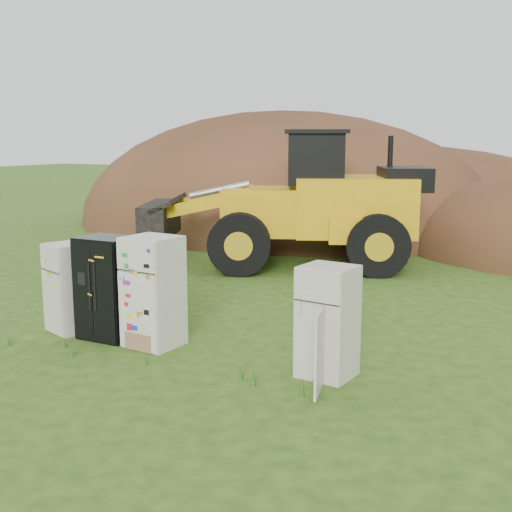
{
  "coord_description": "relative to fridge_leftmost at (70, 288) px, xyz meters",
  "views": [
    {
      "loc": [
        5.56,
        -8.35,
        3.4
      ],
      "look_at": [
        0.24,
        2.0,
        1.27
      ],
      "focal_mm": 45.0,
      "sensor_mm": 36.0,
      "label": 1
    }
  ],
  "objects": [
    {
      "name": "ground",
      "position": [
        2.47,
        -0.03,
        -0.79
      ],
      "size": [
        120.0,
        120.0,
        0.0
      ],
      "primitive_type": "plane",
      "color": "#244B14",
      "rests_on": "ground"
    },
    {
      "name": "fridge_leftmost",
      "position": [
        0.0,
        0.0,
        0.0
      ],
      "size": [
        0.89,
        0.87,
        1.59
      ],
      "primitive_type": null,
      "rotation": [
        0.0,
        0.0,
        -0.35
      ],
      "color": "silver",
      "rests_on": "ground"
    },
    {
      "name": "fridge_black_side",
      "position": [
        0.86,
        0.01,
        0.09
      ],
      "size": [
        0.92,
        0.73,
        1.76
      ],
      "primitive_type": null,
      "rotation": [
        0.0,
        0.0,
        0.0
      ],
      "color": "black",
      "rests_on": "ground"
    },
    {
      "name": "fridge_sticker",
      "position": [
        1.81,
        0.01,
        0.12
      ],
      "size": [
        0.89,
        0.83,
        1.84
      ],
      "primitive_type": null,
      "rotation": [
        0.0,
        0.0,
        -0.09
      ],
      "color": "white",
      "rests_on": "ground"
    },
    {
      "name": "fridge_open_door",
      "position": [
        4.88,
        0.01,
        0.02
      ],
      "size": [
        0.81,
        0.76,
        1.63
      ],
      "primitive_type": null,
      "rotation": [
        0.0,
        0.0,
        -0.12
      ],
      "color": "silver",
      "rests_on": "ground"
    },
    {
      "name": "wheel_loader",
      "position": [
        0.81,
        7.08,
        1.02
      ],
      "size": [
        8.1,
        5.91,
        3.64
      ],
      "primitive_type": null,
      "rotation": [
        0.0,
        0.0,
        0.43
      ],
      "color": "#E4A30F",
      "rests_on": "ground"
    },
    {
      "name": "dirt_mound_left",
      "position": [
        -2.6,
        14.4,
        -0.79
      ],
      "size": [
        16.98,
        12.74,
        8.96
      ],
      "primitive_type": "ellipsoid",
      "color": "#432915",
      "rests_on": "ground"
    },
    {
      "name": "dirt_mound_back",
      "position": [
        1.34,
        18.03,
        -0.79
      ],
      "size": [
        16.32,
        10.88,
        6.29
      ],
      "primitive_type": "ellipsoid",
      "color": "#432915",
      "rests_on": "ground"
    }
  ]
}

